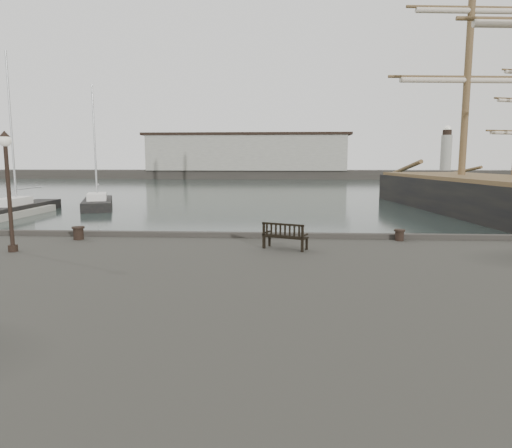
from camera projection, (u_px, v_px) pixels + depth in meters
The scene contains 8 objects.
ground at pixel (261, 278), 16.81m from camera, with size 400.00×400.00×0.00m, color black.
breakwater at pixel (261, 160), 107.43m from camera, with size 140.00×9.50×12.20m.
bench at pixel (285, 241), 14.26m from camera, with size 1.48×1.01×0.81m.
bollard_left at pixel (78, 233), 15.99m from camera, with size 0.44×0.44×0.46m, color black.
bollard_right at pixel (399, 235), 15.78m from camera, with size 0.37×0.37×0.39m, color black.
lamp_post at pixel (8, 175), 13.60m from camera, with size 0.36×0.36×3.63m.
yacht_b at pixel (21, 211), 37.05m from camera, with size 2.58×10.10×13.25m.
yacht_d at pixel (98, 205), 41.85m from camera, with size 5.44×9.39×11.53m.
Camera 1 is at (0.81, -16.35, 4.32)m, focal length 32.00 mm.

